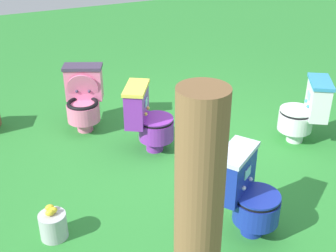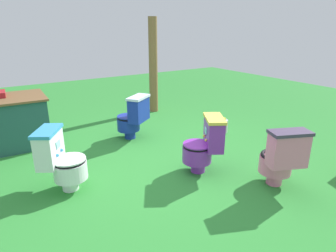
{
  "view_description": "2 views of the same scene",
  "coord_description": "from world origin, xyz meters",
  "px_view_note": "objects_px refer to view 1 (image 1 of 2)",
  "views": [
    {
      "loc": [
        1.85,
        3.47,
        2.51
      ],
      "look_at": [
        0.29,
        -0.02,
        0.47
      ],
      "focal_mm": 48.42,
      "sensor_mm": 36.0,
      "label": 1
    },
    {
      "loc": [
        -1.86,
        -2.98,
        1.77
      ],
      "look_at": [
        0.21,
        0.21,
        0.45
      ],
      "focal_mm": 31.0,
      "sensor_mm": 36.0,
      "label": 2
    }
  ],
  "objects_px": {
    "toilet_pink": "(84,98)",
    "toilet_white": "(305,111)",
    "toilet_blue": "(247,193)",
    "toilet_purple": "(148,118)",
    "lemon_bucket": "(53,225)"
  },
  "relations": [
    {
      "from": "toilet_pink",
      "to": "toilet_white",
      "type": "xyz_separation_m",
      "value": [
        -2.09,
        1.29,
        -0.0
      ]
    },
    {
      "from": "toilet_white",
      "to": "toilet_purple",
      "type": "height_order",
      "value": "same"
    },
    {
      "from": "toilet_white",
      "to": "toilet_purple",
      "type": "relative_size",
      "value": 1.0
    },
    {
      "from": "toilet_purple",
      "to": "lemon_bucket",
      "type": "relative_size",
      "value": 2.63
    },
    {
      "from": "toilet_white",
      "to": "toilet_blue",
      "type": "relative_size",
      "value": 1.0
    },
    {
      "from": "toilet_pink",
      "to": "lemon_bucket",
      "type": "bearing_deg",
      "value": 90.16
    },
    {
      "from": "toilet_white",
      "to": "toilet_purple",
      "type": "xyz_separation_m",
      "value": [
        1.61,
        -0.53,
        0.0
      ]
    },
    {
      "from": "toilet_pink",
      "to": "toilet_white",
      "type": "distance_m",
      "value": 2.45
    },
    {
      "from": "toilet_pink",
      "to": "toilet_blue",
      "type": "bearing_deg",
      "value": 130.35
    },
    {
      "from": "toilet_pink",
      "to": "lemon_bucket",
      "type": "xyz_separation_m",
      "value": [
        0.73,
        1.72,
        -0.26
      ]
    },
    {
      "from": "toilet_blue",
      "to": "toilet_purple",
      "type": "distance_m",
      "value": 1.53
    },
    {
      "from": "toilet_purple",
      "to": "toilet_blue",
      "type": "bearing_deg",
      "value": 39.66
    },
    {
      "from": "toilet_blue",
      "to": "lemon_bucket",
      "type": "bearing_deg",
      "value": -56.08
    },
    {
      "from": "toilet_blue",
      "to": "toilet_purple",
      "type": "relative_size",
      "value": 1.0
    },
    {
      "from": "toilet_white",
      "to": "toilet_blue",
      "type": "xyz_separation_m",
      "value": [
        1.38,
        0.98,
        0.0
      ]
    }
  ]
}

